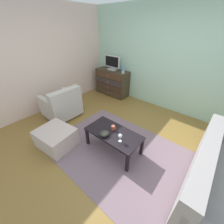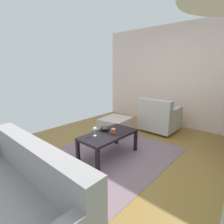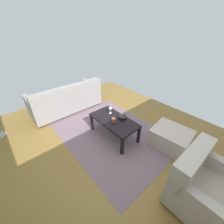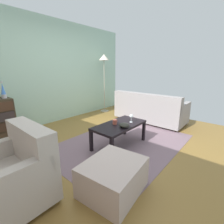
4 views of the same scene
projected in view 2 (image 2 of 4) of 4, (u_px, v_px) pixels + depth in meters
ground_plane at (121, 159)px, 3.10m from camera, size 5.37×4.64×0.05m
wall_plain_left at (181, 77)px, 4.54m from camera, size 0.12×4.64×2.62m
area_rug at (105, 158)px, 3.07m from camera, size 2.60×1.90×0.01m
coffee_table at (109, 136)px, 3.05m from camera, size 1.05×0.53×0.43m
wine_glass at (95, 129)px, 2.91m from camera, size 0.07×0.07×0.16m
mug at (113, 131)px, 3.03m from camera, size 0.11×0.08×0.09m
bowl_decorative at (105, 128)px, 3.19m from camera, size 0.17×0.17×0.08m
couch_large at (12, 198)px, 1.69m from camera, size 0.85×1.85×0.80m
armchair at (159, 118)px, 4.32m from camera, size 0.80×0.81×0.83m
ottoman at (116, 125)px, 4.22m from camera, size 0.76×0.68×0.37m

